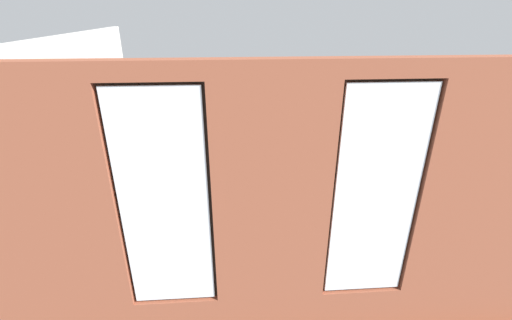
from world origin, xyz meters
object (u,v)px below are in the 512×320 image
couch_left (380,203)px  potted_plant_corner_near_left (340,132)px  couch_by_window (220,276)px  potted_plant_corner_far_left (450,251)px  table_plant_small (280,173)px  coffee_table (258,184)px  potted_plant_beside_window_right (117,267)px  remote_gray (265,184)px  media_console (116,198)px  potted_plant_between_couches (323,251)px  cup_ceramic (248,177)px  potted_plant_foreground_right (154,139)px  potted_plant_near_tv (129,204)px  potted_plant_by_left_couch (337,164)px  tv_flatscreen (111,168)px  papasan_chair (215,149)px

couch_left → potted_plant_corner_near_left: 2.97m
couch_by_window → potted_plant_corner_far_left: bearing=178.1°
couch_by_window → table_plant_small: (-1.10, -2.47, 0.22)m
couch_by_window → coffee_table: couch_by_window is taller
potted_plant_beside_window_right → potted_plant_corner_far_left: 4.09m
couch_left → remote_gray: bearing=-110.5°
remote_gray → couch_left: bearing=-155.2°
media_console → potted_plant_between_couches: 4.00m
cup_ceramic → potted_plant_corner_far_left: potted_plant_corner_far_left is taller
table_plant_small → potted_plant_beside_window_right: size_ratio=0.13×
remote_gray → potted_plant_foreground_right: 3.37m
potted_plant_between_couches → potted_plant_near_tv: bearing=-24.4°
cup_ceramic → coffee_table: bearing=152.1°
cup_ceramic → potted_plant_foreground_right: size_ratio=0.11×
cup_ceramic → remote_gray: size_ratio=0.57×
potted_plant_by_left_couch → potted_plant_corner_near_left: bearing=-108.6°
couch_left → remote_gray: couch_left is taller
couch_by_window → tv_flatscreen: 3.07m
potted_plant_by_left_couch → potted_plant_between_couches: bearing=70.3°
tv_flatscreen → potted_plant_by_left_couch: bearing=-171.7°
tv_flatscreen → potted_plant_foreground_right: (-0.30, -2.21, -0.27)m
media_console → potted_plant_corner_far_left: size_ratio=0.90×
potted_plant_near_tv → potted_plant_corner_far_left: (-4.32, 1.39, -0.02)m
media_console → potted_plant_beside_window_right: 2.55m
potted_plant_corner_near_left → papasan_chair: bearing=8.6°
remote_gray → potted_plant_corner_far_left: (-2.11, 2.29, 0.18)m
couch_by_window → potted_plant_near_tv: (1.42, -1.30, 0.33)m
potted_plant_near_tv → potted_plant_corner_far_left: size_ratio=0.84×
couch_by_window → table_plant_small: 2.71m
potted_plant_corner_near_left → potted_plant_beside_window_right: bearing=48.7°
papasan_chair → tv_flatscreen: bearing=45.6°
potted_plant_corner_near_left → potted_plant_corner_far_left: potted_plant_corner_far_left is taller
table_plant_small → potted_plant_between_couches: (-0.22, 2.42, 0.07)m
coffee_table → cup_ceramic: (0.19, -0.10, 0.10)m
papasan_chair → potted_plant_by_left_couch: (-2.57, 1.16, 0.06)m
tv_flatscreen → potted_plant_near_tv: (-0.55, 1.00, -0.18)m
coffee_table → cup_ceramic: 0.24m
remote_gray → cup_ceramic: bearing=5.9°
table_plant_small → remote_gray: 0.42m
table_plant_small → media_console: bearing=3.3°
cup_ceramic → table_plant_small: (-0.62, -0.04, 0.05)m
potted_plant_between_couches → potted_plant_corner_far_left: bearing=174.8°
potted_plant_by_left_couch → papasan_chair: bearing=-24.3°
cup_ceramic → potted_plant_near_tv: 2.22m
potted_plant_beside_window_right → potted_plant_between_couches: bearing=-176.5°
couch_left → potted_plant_near_tv: 4.19m
media_console → papasan_chair: 2.51m
media_console → potted_plant_between_couches: bearing=145.8°
papasan_chair → couch_left: bearing=140.1°
couch_left → tv_flatscreen: bearing=-101.8°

